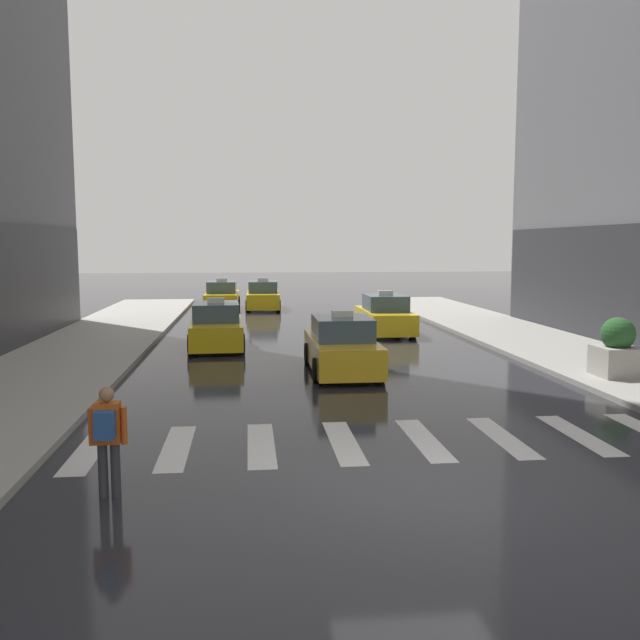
{
  "coord_description": "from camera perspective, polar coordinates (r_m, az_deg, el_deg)",
  "views": [
    {
      "loc": [
        -2.52,
        -9.02,
        3.69
      ],
      "look_at": [
        -0.67,
        8.0,
        1.74
      ],
      "focal_mm": 37.33,
      "sensor_mm": 36.0,
      "label": 1
    }
  ],
  "objects": [
    {
      "name": "taxi_fourth",
      "position": [
        38.17,
        -4.91,
        2.0
      ],
      "size": [
        1.99,
        4.57,
        1.8
      ],
      "color": "yellow",
      "rests_on": "ground"
    },
    {
      "name": "taxi_second",
      "position": [
        24.17,
        -8.88,
        -0.64
      ],
      "size": [
        2.06,
        4.6,
        1.8
      ],
      "color": "yellow",
      "rests_on": "ground"
    },
    {
      "name": "taxi_lead",
      "position": [
        19.29,
        1.89,
        -2.36
      ],
      "size": [
        1.94,
        4.54,
        1.8
      ],
      "color": "gold",
      "rests_on": "ground"
    },
    {
      "name": "planter_near_corner",
      "position": [
        19.66,
        24.13,
        -2.32
      ],
      "size": [
        1.1,
        1.1,
        1.6
      ],
      "color": "#A8A399",
      "rests_on": "curb_right"
    },
    {
      "name": "pedestrian_with_backpack",
      "position": [
        10.22,
        -17.76,
        -9.25
      ],
      "size": [
        0.55,
        0.43,
        1.65
      ],
      "color": "#333338",
      "rests_on": "ground"
    },
    {
      "name": "taxi_fifth",
      "position": [
        38.25,
        -8.39,
        1.97
      ],
      "size": [
        1.98,
        4.57,
        1.8
      ],
      "color": "yellow",
      "rests_on": "ground"
    },
    {
      "name": "taxi_third",
      "position": [
        27.77,
        5.57,
        0.32
      ],
      "size": [
        1.94,
        4.55,
        1.8
      ],
      "color": "yellow",
      "rests_on": "ground"
    },
    {
      "name": "crosswalk_markings",
      "position": [
        12.82,
        5.49,
        -10.25
      ],
      "size": [
        11.3,
        2.8,
        0.01
      ],
      "color": "silver",
      "rests_on": "ground"
    },
    {
      "name": "ground_plane",
      "position": [
        10.07,
        9.07,
        -15.1
      ],
      "size": [
        160.0,
        160.0,
        0.0
      ],
      "primitive_type": "plane",
      "color": "#26262B"
    }
  ]
}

